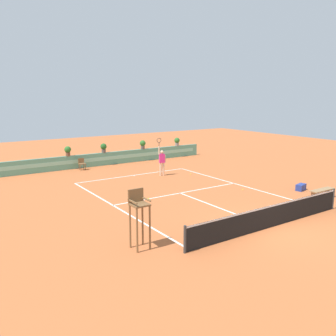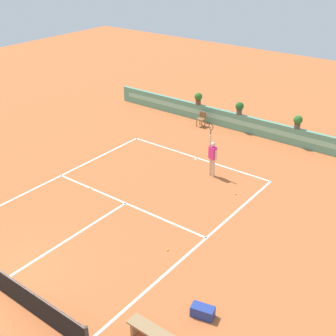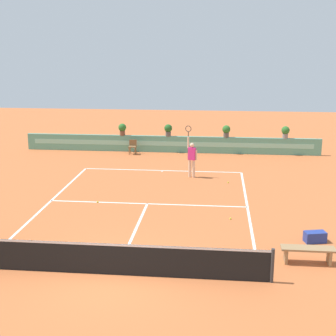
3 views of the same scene
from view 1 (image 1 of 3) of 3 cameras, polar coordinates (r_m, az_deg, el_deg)
name	(u,v)px [view 1 (image 1 of 3)]	position (r m, az deg, el deg)	size (l,w,h in m)	color
ground_plane	(184,195)	(19.74, 2.62, -4.28)	(60.00, 60.00, 0.00)	#BC6033
court_lines	(177,192)	(20.30, 1.41, -3.82)	(8.32, 11.94, 0.01)	white
net	(271,216)	(15.41, 16.13, -7.30)	(8.92, 0.10, 1.00)	#333333
back_wall_barrier	(106,159)	(28.45, -9.90, 1.46)	(18.00, 0.21, 1.00)	#599E84
umpire_chair	(139,212)	(12.67, -4.68, -6.99)	(0.60, 0.60, 2.14)	brown
ball_kid_chair	(82,163)	(26.97, -13.58, 0.72)	(0.44, 0.44, 0.85)	brown
bench_courtside	(322,192)	(20.58, 23.39, -3.49)	(1.60, 0.44, 0.51)	#99754C
gear_bag	(301,187)	(21.98, 20.43, -2.89)	(0.70, 0.36, 0.36)	navy
tennis_player	(162,160)	(24.19, -0.99, 1.21)	(0.60, 0.31, 2.58)	beige
tennis_ball_near_baseline	(191,174)	(24.72, 3.61, -0.99)	(0.07, 0.07, 0.07)	#CCE033
tennis_ball_mid_court	(148,199)	(18.90, -3.13, -4.90)	(0.07, 0.07, 0.07)	#CCE033
tennis_ball_by_sideline	(243,190)	(21.11, 11.85, -3.38)	(0.07, 0.07, 0.07)	#CCE033
potted_plant_right	(143,144)	(29.82, -4.05, 3.83)	(0.48, 0.48, 0.72)	#514C47
potted_plant_left	(68,150)	(27.26, -15.70, 2.71)	(0.48, 0.48, 0.72)	brown
potted_plant_centre	(104,147)	(28.25, -10.24, 3.25)	(0.48, 0.48, 0.72)	#514C47
potted_plant_far_right	(177,141)	(31.68, 1.44, 4.30)	(0.48, 0.48, 0.72)	gray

